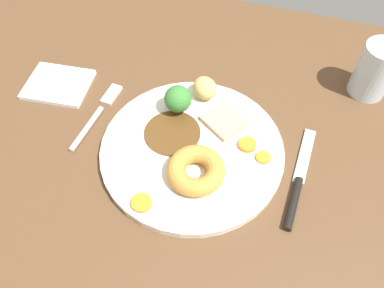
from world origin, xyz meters
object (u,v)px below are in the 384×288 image
at_px(dinner_plate, 192,150).
at_px(fork, 97,114).
at_px(carrot_coin_side, 247,145).
at_px(carrot_coin_back, 141,203).
at_px(knife, 298,185).
at_px(yorkshire_pudding, 196,170).
at_px(meat_slice_main, 224,121).
at_px(water_glass, 375,70).
at_px(roast_potato_left, 205,88).
at_px(broccoli_floret, 178,99).
at_px(folded_napkin, 58,85).
at_px(carrot_coin_front, 263,157).

relative_size(dinner_plate, fork, 1.85).
bearing_deg(carrot_coin_side, fork, -179.29).
relative_size(carrot_coin_back, knife, 0.16).
bearing_deg(fork, carrot_coin_side, -85.01).
height_order(dinner_plate, yorkshire_pudding, yorkshire_pudding).
bearing_deg(meat_slice_main, water_glass, 35.85).
distance_m(dinner_plate, carrot_coin_side, 0.09).
bearing_deg(roast_potato_left, water_glass, 22.46).
xyz_separation_m(roast_potato_left, carrot_coin_side, (0.09, -0.08, -0.01)).
relative_size(broccoli_floret, folded_napkin, 0.46).
bearing_deg(dinner_plate, folded_napkin, 166.16).
xyz_separation_m(carrot_coin_front, knife, (0.06, -0.02, -0.01)).
distance_m(carrot_coin_side, broccoli_floret, 0.13).
relative_size(broccoli_floret, knife, 0.27).
relative_size(yorkshire_pudding, broccoli_floret, 1.68).
bearing_deg(knife, carrot_coin_back, 119.48).
relative_size(meat_slice_main, carrot_coin_front, 2.70).
xyz_separation_m(carrot_coin_front, water_glass, (0.14, 0.21, 0.03)).
bearing_deg(broccoli_floret, carrot_coin_back, -88.06).
height_order(water_glass, folded_napkin, water_glass).
relative_size(carrot_coin_front, knife, 0.12).
xyz_separation_m(roast_potato_left, carrot_coin_front, (0.12, -0.10, -0.02)).
distance_m(carrot_coin_back, water_glass, 0.44).
distance_m(broccoli_floret, water_glass, 0.34).
relative_size(roast_potato_left, folded_napkin, 0.41).
relative_size(fork, knife, 0.83).
distance_m(carrot_coin_front, folded_napkin, 0.38).
relative_size(yorkshire_pudding, carrot_coin_side, 3.10).
height_order(broccoli_floret, knife, broccoli_floret).
xyz_separation_m(roast_potato_left, folded_napkin, (-0.26, -0.05, -0.03)).
xyz_separation_m(yorkshire_pudding, carrot_coin_front, (0.09, 0.06, -0.01)).
distance_m(dinner_plate, carrot_coin_back, 0.12).
height_order(yorkshire_pudding, water_glass, water_glass).
distance_m(roast_potato_left, carrot_coin_back, 0.23).
bearing_deg(dinner_plate, carrot_coin_front, 7.44).
bearing_deg(fork, folded_napkin, 71.22).
distance_m(meat_slice_main, carrot_coin_back, 0.19).
height_order(meat_slice_main, water_glass, water_glass).
distance_m(roast_potato_left, water_glass, 0.29).
bearing_deg(fork, yorkshire_pudding, -105.75).
bearing_deg(water_glass, carrot_coin_side, -131.78).
bearing_deg(fork, knife, -91.71).
relative_size(carrot_coin_side, knife, 0.15).
relative_size(dinner_plate, meat_slice_main, 4.64).
distance_m(roast_potato_left, carrot_coin_front, 0.16).
relative_size(carrot_coin_side, folded_napkin, 0.25).
xyz_separation_m(carrot_coin_back, knife, (0.20, 0.10, -0.01)).
height_order(yorkshire_pudding, fork, yorkshire_pudding).
distance_m(roast_potato_left, carrot_coin_side, 0.13).
bearing_deg(broccoli_floret, yorkshire_pudding, -59.80).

